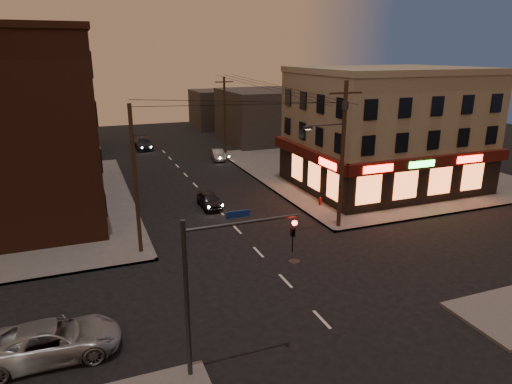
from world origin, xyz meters
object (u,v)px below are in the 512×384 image
sedan_near (209,200)px  sedan_mid (218,155)px  fire_hydrant (320,201)px  suv_cross (53,340)px  sedan_far (143,143)px

sedan_near → sedan_mid: sedan_near is taller
fire_hydrant → sedan_near: bearing=159.6°
sedan_near → fire_hydrant: (8.30, -3.08, -0.09)m
suv_cross → fire_hydrant: (19.28, 12.66, -0.22)m
sedan_mid → sedan_far: sedan_far is taller
suv_cross → sedan_mid: bearing=-25.9°
sedan_far → sedan_mid: bearing=-51.7°
sedan_mid → fire_hydrant: (2.80, -19.01, -0.09)m
suv_cross → sedan_near: size_ratio=1.49×
suv_cross → sedan_far: (9.40, 41.00, -0.03)m
sedan_mid → sedan_far: bearing=134.7°
sedan_mid → suv_cross: bearing=-109.9°
sedan_mid → fire_hydrant: 19.21m
suv_cross → sedan_far: suv_cross is taller
fire_hydrant → sedan_mid: bearing=98.4°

